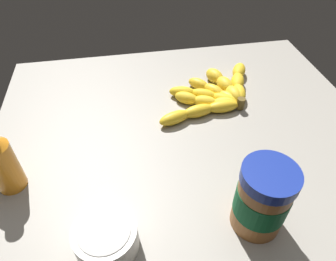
% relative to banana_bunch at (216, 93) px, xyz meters
% --- Properties ---
extents(ground_plane, '(0.91, 0.77, 0.04)m').
position_rel_banana_bunch_xyz_m(ground_plane, '(0.11, 0.11, -0.04)').
color(ground_plane, gray).
extents(banana_bunch, '(0.30, 0.24, 0.04)m').
position_rel_banana_bunch_xyz_m(banana_bunch, '(0.00, 0.00, 0.00)').
color(banana_bunch, yellow).
rests_on(banana_bunch, ground_plane).
extents(peanut_butter_jar, '(0.09, 0.09, 0.14)m').
position_rel_banana_bunch_xyz_m(peanut_butter_jar, '(0.04, 0.37, 0.05)').
color(peanut_butter_jar, '#9E602D').
rests_on(peanut_butter_jar, ground_plane).
extents(honey_bottle, '(0.05, 0.05, 0.15)m').
position_rel_banana_bunch_xyz_m(honey_bottle, '(0.48, 0.20, 0.05)').
color(honey_bottle, orange).
rests_on(honey_bottle, ground_plane).
extents(small_bowl, '(0.11, 0.11, 0.05)m').
position_rel_banana_bunch_xyz_m(small_bowl, '(0.30, 0.37, 0.01)').
color(small_bowl, silver).
rests_on(small_bowl, ground_plane).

